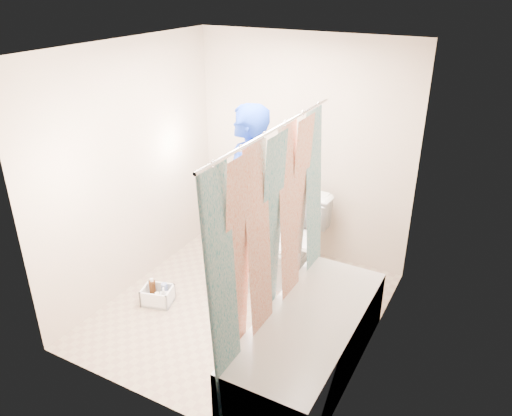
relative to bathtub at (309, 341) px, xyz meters
The scene contains 14 objects.
floor 0.99m from the bathtub, 153.43° to the left, with size 2.60×2.60×0.00m, color gray.
ceiling 2.33m from the bathtub, 153.43° to the left, with size 2.40×2.60×0.02m, color white.
wall_back 2.14m from the bathtub, 116.23° to the left, with size 2.40×0.02×2.40m, color #C3AC96.
wall_front 1.54m from the bathtub, 134.17° to the right, with size 2.40×0.02×2.40m, color #C3AC96.
wall_left 2.29m from the bathtub, 168.29° to the left, with size 0.02×2.60×2.40m, color #C3AC96.
wall_right 1.08m from the bathtub, 50.53° to the left, with size 0.02×2.60×2.40m, color #C3AC96.
bathtub is the anchor object (origin of this frame).
curtain_rod 1.71m from the bathtub, behind, with size 0.02×0.02×1.90m, color silver.
shower_curtain 0.82m from the bathtub, behind, with size 0.06×1.75×1.80m, color white.
toilet 1.38m from the bathtub, 119.30° to the left, with size 0.47×0.82×0.84m, color white.
tank_lid 1.28m from the bathtub, 122.60° to the left, with size 0.51×0.22×0.04m, color white.
tank_internals 1.68m from the bathtub, 116.38° to the left, with size 0.21×0.07×0.27m.
plumber 1.51m from the bathtub, 140.47° to the left, with size 0.68×0.45×1.86m, color #0F3E9F.
cleaning_caddy 1.63m from the bathtub, behind, with size 0.33×0.29×0.21m.
Camera 1 is at (1.96, -3.36, 2.91)m, focal length 35.00 mm.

